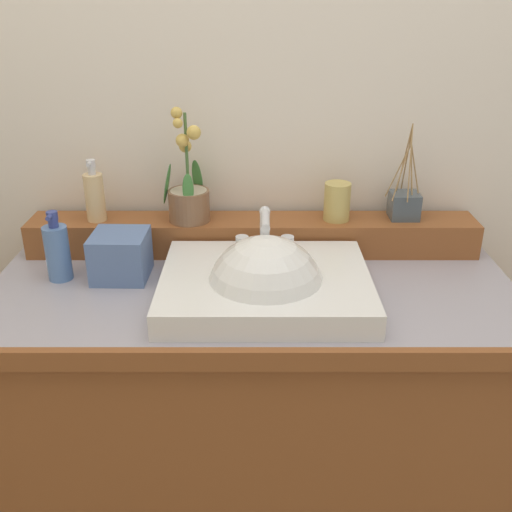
# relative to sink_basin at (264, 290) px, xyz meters

# --- Properties ---
(wall_back) EXTENTS (2.87, 0.20, 2.53)m
(wall_back) POSITION_rel_sink_basin_xyz_m (-0.03, 0.46, 0.42)
(wall_back) COLOR silver
(wall_back) RESTS_ON ground
(vanity_cabinet) EXTENTS (1.25, 0.57, 0.83)m
(vanity_cabinet) POSITION_rel_sink_basin_xyz_m (-0.03, 0.07, -0.43)
(vanity_cabinet) COLOR brown
(vanity_cabinet) RESTS_ON ground
(back_ledge) EXTENTS (1.17, 0.13, 0.09)m
(back_ledge) POSITION_rel_sink_basin_xyz_m (-0.03, 0.28, 0.02)
(back_ledge) COLOR brown
(back_ledge) RESTS_ON vanity_cabinet
(sink_basin) EXTENTS (0.47, 0.38, 0.29)m
(sink_basin) POSITION_rel_sink_basin_xyz_m (0.00, 0.00, 0.00)
(sink_basin) COLOR white
(sink_basin) RESTS_ON vanity_cabinet
(potted_plant) EXTENTS (0.12, 0.12, 0.29)m
(potted_plant) POSITION_rel_sink_basin_xyz_m (-0.19, 0.27, 0.14)
(potted_plant) COLOR brown
(potted_plant) RESTS_ON back_ledge
(soap_dispenser) EXTENTS (0.05, 0.05, 0.16)m
(soap_dispenser) POSITION_rel_sink_basin_xyz_m (-0.44, 0.27, 0.13)
(soap_dispenser) COLOR #E1BE86
(soap_dispenser) RESTS_ON back_ledge
(tumbler_cup) EXTENTS (0.07, 0.07, 0.10)m
(tumbler_cup) POSITION_rel_sink_basin_xyz_m (0.19, 0.27, 0.12)
(tumbler_cup) COLOR tan
(tumbler_cup) RESTS_ON back_ledge
(reed_diffuser) EXTENTS (0.09, 0.11, 0.25)m
(reed_diffuser) POSITION_rel_sink_basin_xyz_m (0.37, 0.29, 0.10)
(reed_diffuser) COLOR #444F57
(reed_diffuser) RESTS_ON back_ledge
(lotion_bottle) EXTENTS (0.06, 0.06, 0.17)m
(lotion_bottle) POSITION_rel_sink_basin_xyz_m (-0.49, 0.11, 0.05)
(lotion_bottle) COLOR #5379B1
(lotion_bottle) RESTS_ON vanity_cabinet
(tissue_box) EXTENTS (0.13, 0.13, 0.11)m
(tissue_box) POSITION_rel_sink_basin_xyz_m (-0.35, 0.12, 0.03)
(tissue_box) COLOR #546FA2
(tissue_box) RESTS_ON vanity_cabinet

